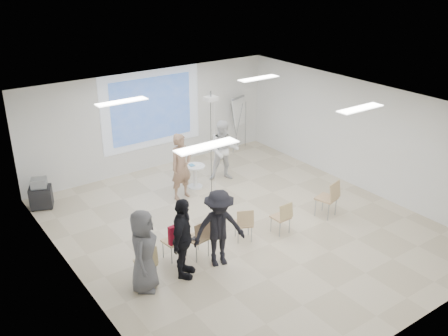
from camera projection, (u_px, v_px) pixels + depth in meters
floor at (243, 228)px, 12.08m from camera, size 8.00×9.00×0.10m
ceiling at (245, 104)px, 10.85m from camera, size 8.00×9.00×0.10m
wall_back at (151, 120)px, 14.87m from camera, size 8.00×0.10×3.00m
wall_left at (72, 219)px, 9.31m from camera, size 0.10×9.00×3.00m
wall_right at (362, 135)px, 13.62m from camera, size 0.10×9.00×3.00m
projection_halo at (152, 109)px, 14.69m from camera, size 3.20×0.01×2.30m
projection_image at (152, 109)px, 14.68m from camera, size 2.60×0.01×1.90m
pedestal_table at (195, 175)px, 13.91m from camera, size 0.62×0.62×0.69m
player_left at (181, 162)px, 13.08m from camera, size 0.82×0.62×2.05m
player_right at (224, 148)px, 14.20m from camera, size 1.19×1.12×1.96m
controller_left at (182, 146)px, 13.24m from camera, size 0.05×0.11×0.04m
controller_right at (214, 135)px, 14.16m from camera, size 0.09×0.11×0.04m
chair_far_left at (147, 261)px, 9.81m from camera, size 0.43×0.46×0.83m
chair_left_mid at (175, 239)px, 10.56m from camera, size 0.43×0.46×0.84m
chair_left_inner at (199, 236)px, 10.60m from camera, size 0.49×0.51×0.91m
chair_center at (244, 222)px, 11.25m from camera, size 0.52×0.54×0.82m
chair_right_inner at (283, 216)px, 11.55m from camera, size 0.39×0.42×0.81m
chair_right_far at (330, 196)px, 12.27m from camera, size 0.56×0.58×0.97m
red_jacket at (178, 233)px, 10.35m from camera, size 0.44×0.14×0.41m
laptop at (196, 236)px, 10.69m from camera, size 0.36×0.29×0.03m
audience_left at (183, 233)px, 9.82m from camera, size 1.31×1.30×1.98m
audience_mid at (219, 224)px, 10.22m from camera, size 1.39×1.00×1.94m
audience_outer at (143, 246)px, 9.46m from camera, size 1.06×1.10×1.90m
flipchart_easel at (239, 111)px, 16.28m from camera, size 0.74×0.59×1.80m
av_cart at (41, 194)px, 12.79m from camera, size 0.67×0.61×0.82m
ceiling_projector at (211, 104)px, 12.17m from camera, size 0.30×0.25×3.00m
fluor_panel_nw at (122, 102)px, 11.32m from camera, size 1.20×0.30×0.02m
fluor_panel_ne at (259, 78)px, 13.45m from camera, size 1.20×0.30×0.02m
fluor_panel_sw at (207, 146)px, 8.70m from camera, size 1.20×0.30×0.02m
fluor_panel_se at (360, 108)px, 10.82m from camera, size 1.20×0.30×0.02m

